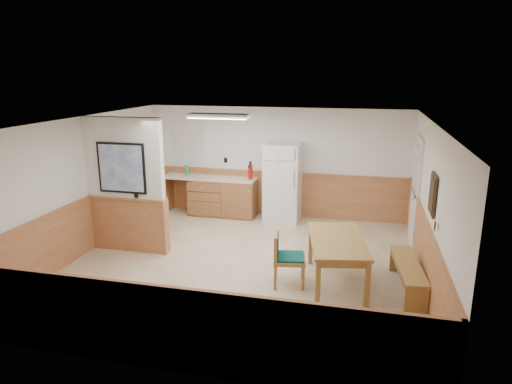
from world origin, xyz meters
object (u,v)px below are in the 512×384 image
(dining_bench, at_px, (408,270))
(soap_bottle, at_px, (187,170))
(fire_extinguisher, at_px, (250,171))
(dining_table, at_px, (337,245))
(dining_chair, at_px, (284,255))
(refrigerator, at_px, (283,182))

(dining_bench, distance_m, soap_bottle, 5.73)
(fire_extinguisher, bearing_deg, soap_bottle, 161.50)
(dining_table, height_order, fire_extinguisher, fire_extinguisher)
(dining_bench, bearing_deg, fire_extinguisher, 131.56)
(dining_table, relative_size, dining_chair, 2.07)
(dining_bench, height_order, soap_bottle, soap_bottle)
(refrigerator, xyz_separation_m, dining_chair, (0.59, -3.16, -0.38))
(refrigerator, height_order, soap_bottle, refrigerator)
(dining_bench, xyz_separation_m, fire_extinguisher, (-3.24, 3.01, 0.74))
(dining_chair, distance_m, soap_bottle, 4.40)
(dining_table, distance_m, dining_chair, 0.85)
(dining_bench, distance_m, dining_chair, 1.91)
(refrigerator, height_order, dining_chair, refrigerator)
(dining_bench, xyz_separation_m, soap_bottle, (-4.80, 3.06, 0.68))
(fire_extinguisher, height_order, soap_bottle, fire_extinguisher)
(soap_bottle, bearing_deg, fire_extinguisher, -1.72)
(fire_extinguisher, bearing_deg, dining_table, -71.15)
(dining_table, relative_size, dining_bench, 1.13)
(dining_table, bearing_deg, fire_extinguisher, 114.82)
(dining_table, xyz_separation_m, soap_bottle, (-3.71, 3.05, 0.36))
(dining_table, bearing_deg, soap_bottle, 129.75)
(dining_bench, distance_m, fire_extinguisher, 4.48)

